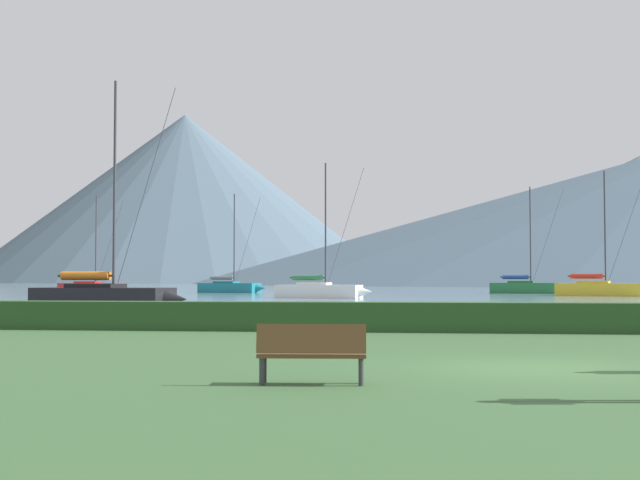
{
  "coord_description": "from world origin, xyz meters",
  "views": [
    {
      "loc": [
        -1.96,
        -16.5,
        1.65
      ],
      "look_at": [
        -11.28,
        57.58,
        4.95
      ],
      "focal_mm": 49.14,
      "sensor_mm": 36.0,
      "label": 1
    }
  ],
  "objects_px": {
    "sailboat_slip_7": "(526,287)",
    "sailboat_slip_5": "(600,288)",
    "sailboat_slip_3": "(230,287)",
    "park_bench_under_tree": "(312,350)",
    "sailboat_slip_0": "(320,290)",
    "sailboat_slip_4": "(105,296)",
    "sailboat_slip_9": "(91,287)"
  },
  "relations": [
    {
      "from": "sailboat_slip_7",
      "to": "park_bench_under_tree",
      "type": "distance_m",
      "value": 87.56
    },
    {
      "from": "sailboat_slip_0",
      "to": "sailboat_slip_9",
      "type": "height_order",
      "value": "sailboat_slip_0"
    },
    {
      "from": "sailboat_slip_3",
      "to": "sailboat_slip_9",
      "type": "xyz_separation_m",
      "value": [
        -16.21,
        -1.85,
        -0.0
      ]
    },
    {
      "from": "sailboat_slip_7",
      "to": "park_bench_under_tree",
      "type": "bearing_deg",
      "value": -86.2
    },
    {
      "from": "sailboat_slip_7",
      "to": "sailboat_slip_5",
      "type": "bearing_deg",
      "value": -57.3
    },
    {
      "from": "sailboat_slip_4",
      "to": "sailboat_slip_9",
      "type": "height_order",
      "value": "sailboat_slip_4"
    },
    {
      "from": "sailboat_slip_7",
      "to": "sailboat_slip_0",
      "type": "bearing_deg",
      "value": -114.64
    },
    {
      "from": "sailboat_slip_3",
      "to": "sailboat_slip_4",
      "type": "bearing_deg",
      "value": -67.86
    },
    {
      "from": "sailboat_slip_3",
      "to": "sailboat_slip_4",
      "type": "height_order",
      "value": "sailboat_slip_4"
    },
    {
      "from": "sailboat_slip_7",
      "to": "sailboat_slip_9",
      "type": "height_order",
      "value": "sailboat_slip_7"
    },
    {
      "from": "sailboat_slip_4",
      "to": "sailboat_slip_7",
      "type": "distance_m",
      "value": 62.03
    },
    {
      "from": "park_bench_under_tree",
      "to": "sailboat_slip_0",
      "type": "bearing_deg",
      "value": 92.48
    },
    {
      "from": "sailboat_slip_3",
      "to": "sailboat_slip_4",
      "type": "relative_size",
      "value": 0.95
    },
    {
      "from": "park_bench_under_tree",
      "to": "sailboat_slip_4",
      "type": "bearing_deg",
      "value": 111.6
    },
    {
      "from": "sailboat_slip_3",
      "to": "sailboat_slip_7",
      "type": "distance_m",
      "value": 33.92
    },
    {
      "from": "sailboat_slip_5",
      "to": "sailboat_slip_7",
      "type": "xyz_separation_m",
      "value": [
        -5.36,
        14.19,
        -0.02
      ]
    },
    {
      "from": "sailboat_slip_9",
      "to": "park_bench_under_tree",
      "type": "relative_size",
      "value": 6.62
    },
    {
      "from": "sailboat_slip_9",
      "to": "park_bench_under_tree",
      "type": "height_order",
      "value": "sailboat_slip_9"
    },
    {
      "from": "sailboat_slip_7",
      "to": "sailboat_slip_9",
      "type": "relative_size",
      "value": 1.05
    },
    {
      "from": "sailboat_slip_0",
      "to": "sailboat_slip_7",
      "type": "xyz_separation_m",
      "value": [
        19.92,
        26.77,
        0.04
      ]
    },
    {
      "from": "sailboat_slip_0",
      "to": "sailboat_slip_3",
      "type": "height_order",
      "value": "sailboat_slip_3"
    },
    {
      "from": "sailboat_slip_3",
      "to": "sailboat_slip_9",
      "type": "bearing_deg",
      "value": -157.57
    },
    {
      "from": "sailboat_slip_3",
      "to": "park_bench_under_tree",
      "type": "bearing_deg",
      "value": -60.24
    },
    {
      "from": "sailboat_slip_0",
      "to": "sailboat_slip_7",
      "type": "bearing_deg",
      "value": 64.02
    },
    {
      "from": "sailboat_slip_4",
      "to": "sailboat_slip_5",
      "type": "xyz_separation_m",
      "value": [
        33.22,
        41.23,
        0.03
      ]
    },
    {
      "from": "sailboat_slip_9",
      "to": "sailboat_slip_5",
      "type": "bearing_deg",
      "value": -10.11
    },
    {
      "from": "sailboat_slip_3",
      "to": "sailboat_slip_5",
      "type": "bearing_deg",
      "value": -4.23
    },
    {
      "from": "sailboat_slip_4",
      "to": "sailboat_slip_5",
      "type": "relative_size",
      "value": 1.03
    },
    {
      "from": "sailboat_slip_5",
      "to": "park_bench_under_tree",
      "type": "distance_m",
      "value": 74.64
    },
    {
      "from": "sailboat_slip_5",
      "to": "park_bench_under_tree",
      "type": "relative_size",
      "value": 6.91
    },
    {
      "from": "sailboat_slip_5",
      "to": "sailboat_slip_9",
      "type": "relative_size",
      "value": 1.04
    },
    {
      "from": "sailboat_slip_0",
      "to": "sailboat_slip_3",
      "type": "relative_size",
      "value": 0.99
    }
  ]
}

